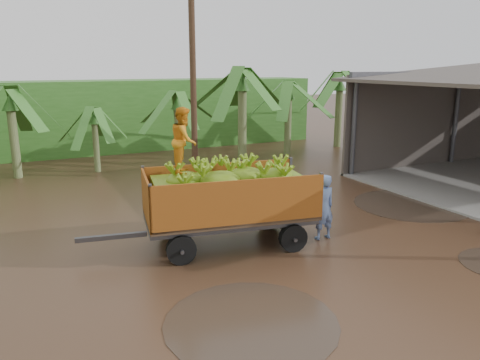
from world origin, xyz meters
The scene contains 6 objects.
ground centered at (0.00, 0.00, 0.00)m, with size 100.00×100.00×0.00m, color black.
hedge_north centered at (-2.00, 16.00, 1.80)m, with size 22.00×3.00×3.60m, color #2D661E.
banana_trailer centered at (-2.24, 1.14, 1.25)m, with size 5.77×2.64×3.44m.
man_blue centered at (0.12, 0.45, 0.85)m, with size 0.62×0.41×1.70m, color #6A86C1.
utility_pole centered at (-0.42, 8.32, 3.92)m, with size 1.20×0.24×7.72m.
banana_plants centered at (-4.20, 6.80, 1.90)m, with size 24.10×20.29×4.38m.
Camera 1 is at (-6.78, -8.88, 4.39)m, focal length 35.00 mm.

